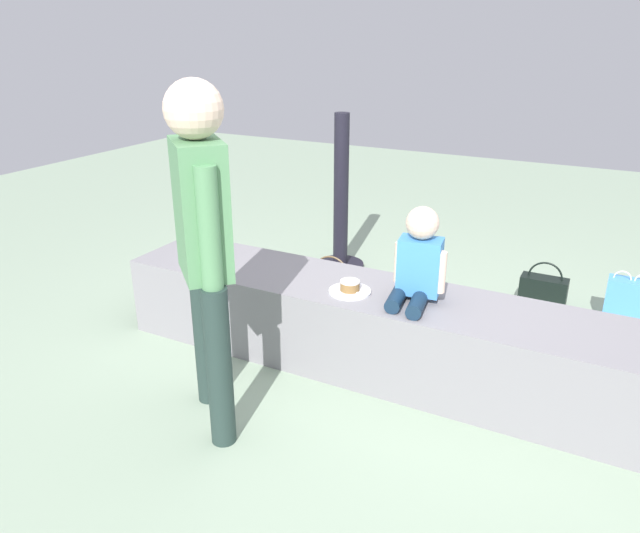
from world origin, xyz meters
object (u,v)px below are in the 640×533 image
Objects in this scene: adult_standing at (203,231)px; gift_bag at (628,305)px; child_seated at (418,261)px; handbag_brown_canvas at (331,290)px; cake_plate at (350,288)px; water_bottle_near_gift at (383,308)px; party_cup_red at (309,281)px; handbag_black_leather at (542,295)px.

gift_bag is at bearing 48.39° from adult_standing.
gift_bag is (0.97, 1.13, -0.50)m from child_seated.
child_seated reaches higher than handbag_brown_canvas.
cake_plate reaches higher than water_bottle_near_gift.
gift_bag is 1.02× the size of handbag_brown_canvas.
water_bottle_near_gift is at bearing -0.28° from handbag_brown_canvas.
child_seated is at bearing -37.13° from party_cup_red.
adult_standing is at bearing -117.87° from cake_plate.
party_cup_red is at bearing -170.57° from gift_bag.
water_bottle_near_gift is at bearing -157.49° from gift_bag.
child_seated is 1.57m from gift_bag.
handbag_black_leather is at bearing 24.79° from handbag_brown_canvas.
handbag_black_leather is at bearing 67.13° from child_seated.
party_cup_red is at bearing 142.87° from child_seated.
water_bottle_near_gift is (-0.39, 0.57, -0.59)m from child_seated.
cake_plate is 0.63× the size of handbag_black_leather.
child_seated is 1.45m from party_cup_red.
child_seated is 4.14× the size of party_cup_red.
handbag_brown_canvas is at bearing -155.21° from handbag_black_leather.
water_bottle_near_gift is 1.04m from handbag_black_leather.
gift_bag is (1.31, 1.19, -0.31)m from cake_plate.
child_seated is 0.31× the size of adult_standing.
water_bottle_near_gift is at bearing 124.54° from child_seated.
handbag_black_leather is at bearing 12.68° from party_cup_red.
adult_standing is 1.55m from handbag_brown_canvas.
party_cup_red is (-0.66, 0.23, -0.03)m from water_bottle_near_gift.
child_seated reaches higher than party_cup_red.
water_bottle_near_gift is at bearing -19.08° from party_cup_red.
cake_plate is 0.59× the size of gift_bag.
party_cup_red is (-0.35, 1.55, -0.88)m from adult_standing.
adult_standing is 4.16× the size of handbag_brown_canvas.
party_cup_red is at bearing -167.32° from handbag_black_leather.
adult_standing is 4.07× the size of gift_bag.
gift_bag is at bearing 42.33° from cake_plate.
adult_standing is (-0.70, -0.76, 0.27)m from child_seated.
handbag_black_leather is at bearing 178.98° from gift_bag.
cake_plate is at bearing -137.67° from gift_bag.
child_seated is 0.90m from water_bottle_near_gift.
gift_bag is 2.05m from party_cup_red.
adult_standing reaches higher than cake_plate.
cake_plate is 1.49m from handbag_black_leather.
adult_standing is at bearing -87.78° from handbag_brown_canvas.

